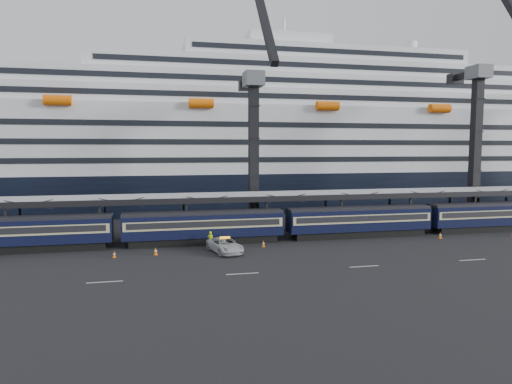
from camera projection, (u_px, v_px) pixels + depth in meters
The scene contains 12 objects.
ground at pixel (464, 251), 51.01m from camera, with size 260.00×260.00×0.00m, color black.
train at pixel (383, 219), 59.52m from camera, with size 133.05×3.00×4.05m.
canopy at pixel (400, 192), 64.12m from camera, with size 130.00×6.25×5.53m.
cruise_ship at pixel (315, 144), 94.31m from camera, with size 214.09×28.84×34.00m.
crane_dark_near at pixel (254, 145), 63.65m from camera, with size 4.50×17.75×35.08m.
crane_dark_mid at pixel (478, 136), 70.07m from camera, with size 4.50×18.24×39.64m.
pickup_truck at pixel (225, 245), 50.02m from camera, with size 2.64×5.72×1.59m, color #B5B8BD.
worker at pixel (210, 240), 52.28m from camera, with size 0.71×0.46×1.94m, color #B7D70B.
traffic_cone_a at pixel (156, 251), 48.89m from camera, with size 0.42×0.42×0.83m.
traffic_cone_b at pixel (114, 254), 47.73m from camera, with size 0.35×0.35×0.69m.
traffic_cone_c at pixel (263, 244), 52.96m from camera, with size 0.37×0.37×0.75m.
traffic_cone_d at pixel (440, 235), 58.04m from camera, with size 0.40×0.40×0.81m.
Camera 1 is at (-33.59, -43.94, 11.35)m, focal length 32.00 mm.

